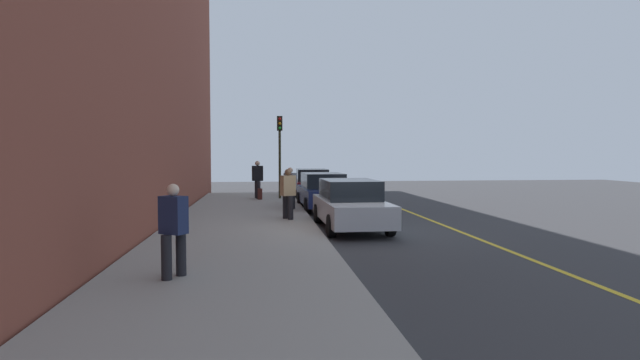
{
  "coord_description": "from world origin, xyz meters",
  "views": [
    {
      "loc": [
        15.16,
        -2.67,
        2.32
      ],
      "look_at": [
        -2.45,
        -0.66,
        1.42
      ],
      "focal_mm": 28.93,
      "sensor_mm": 36.0,
      "label": 1
    }
  ],
  "objects_px": {
    "parked_car_silver": "(351,204)",
    "pedestrian_black_coat": "(258,178)",
    "pedestrian_tan_coat": "(288,192)",
    "traffic_light_pole": "(280,142)",
    "pedestrian_grey_coat": "(290,187)",
    "parked_car_maroon": "(312,183)",
    "parked_car_navy": "(323,191)",
    "rolling_suitcase": "(260,194)",
    "pedestrian_navy_coat": "(174,228)"
  },
  "relations": [
    {
      "from": "pedestrian_grey_coat",
      "to": "rolling_suitcase",
      "type": "distance_m",
      "value": 4.78
    },
    {
      "from": "parked_car_maroon",
      "to": "pedestrian_tan_coat",
      "type": "height_order",
      "value": "pedestrian_tan_coat"
    },
    {
      "from": "pedestrian_navy_coat",
      "to": "rolling_suitcase",
      "type": "distance_m",
      "value": 15.63
    },
    {
      "from": "pedestrian_tan_coat",
      "to": "rolling_suitcase",
      "type": "relative_size",
      "value": 1.91
    },
    {
      "from": "parked_car_navy",
      "to": "traffic_light_pole",
      "type": "xyz_separation_m",
      "value": [
        -3.89,
        -1.67,
        2.12
      ]
    },
    {
      "from": "pedestrian_tan_coat",
      "to": "rolling_suitcase",
      "type": "distance_m",
      "value": 7.73
    },
    {
      "from": "pedestrian_grey_coat",
      "to": "pedestrian_tan_coat",
      "type": "bearing_deg",
      "value": -4.62
    },
    {
      "from": "parked_car_silver",
      "to": "pedestrian_navy_coat",
      "type": "bearing_deg",
      "value": -33.27
    },
    {
      "from": "parked_car_navy",
      "to": "pedestrian_black_coat",
      "type": "relative_size",
      "value": 2.57
    },
    {
      "from": "pedestrian_navy_coat",
      "to": "pedestrian_grey_coat",
      "type": "relative_size",
      "value": 1.01
    },
    {
      "from": "parked_car_silver",
      "to": "pedestrian_black_coat",
      "type": "bearing_deg",
      "value": -162.99
    },
    {
      "from": "parked_car_navy",
      "to": "pedestrian_tan_coat",
      "type": "relative_size",
      "value": 2.81
    },
    {
      "from": "pedestrian_black_coat",
      "to": "pedestrian_grey_coat",
      "type": "relative_size",
      "value": 1.12
    },
    {
      "from": "parked_car_maroon",
      "to": "rolling_suitcase",
      "type": "xyz_separation_m",
      "value": [
        2.46,
        -2.75,
        -0.35
      ]
    },
    {
      "from": "pedestrian_tan_coat",
      "to": "rolling_suitcase",
      "type": "bearing_deg",
      "value": -172.95
    },
    {
      "from": "parked_car_maroon",
      "to": "traffic_light_pole",
      "type": "bearing_deg",
      "value": -41.58
    },
    {
      "from": "parked_car_maroon",
      "to": "pedestrian_black_coat",
      "type": "height_order",
      "value": "pedestrian_black_coat"
    },
    {
      "from": "pedestrian_grey_coat",
      "to": "parked_car_maroon",
      "type": "bearing_deg",
      "value": 167.56
    },
    {
      "from": "traffic_light_pole",
      "to": "pedestrian_navy_coat",
      "type": "bearing_deg",
      "value": -8.61
    },
    {
      "from": "rolling_suitcase",
      "to": "pedestrian_navy_coat",
      "type": "bearing_deg",
      "value": -5.35
    },
    {
      "from": "pedestrian_black_coat",
      "to": "pedestrian_grey_coat",
      "type": "height_order",
      "value": "pedestrian_black_coat"
    },
    {
      "from": "parked_car_maroon",
      "to": "rolling_suitcase",
      "type": "bearing_deg",
      "value": -48.14
    },
    {
      "from": "parked_car_maroon",
      "to": "parked_car_silver",
      "type": "xyz_separation_m",
      "value": [
        11.51,
        0.06,
        0.0
      ]
    },
    {
      "from": "pedestrian_navy_coat",
      "to": "traffic_light_pole",
      "type": "relative_size",
      "value": 0.41
    },
    {
      "from": "parked_car_maroon",
      "to": "pedestrian_black_coat",
      "type": "distance_m",
      "value": 3.48
    },
    {
      "from": "parked_car_navy",
      "to": "pedestrian_black_coat",
      "type": "distance_m",
      "value": 4.83
    },
    {
      "from": "pedestrian_black_coat",
      "to": "traffic_light_pole",
      "type": "distance_m",
      "value": 2.06
    },
    {
      "from": "pedestrian_tan_coat",
      "to": "traffic_light_pole",
      "type": "height_order",
      "value": "traffic_light_pole"
    },
    {
      "from": "parked_car_maroon",
      "to": "pedestrian_black_coat",
      "type": "xyz_separation_m",
      "value": [
        1.94,
        -2.86,
        0.37
      ]
    },
    {
      "from": "pedestrian_black_coat",
      "to": "parked_car_silver",
      "type": "bearing_deg",
      "value": 17.01
    },
    {
      "from": "parked_car_maroon",
      "to": "traffic_light_pole",
      "type": "height_order",
      "value": "traffic_light_pole"
    },
    {
      "from": "pedestrian_tan_coat",
      "to": "rolling_suitcase",
      "type": "xyz_separation_m",
      "value": [
        -7.65,
        -0.95,
        -0.63
      ]
    },
    {
      "from": "parked_car_silver",
      "to": "pedestrian_navy_coat",
      "type": "distance_m",
      "value": 7.78
    },
    {
      "from": "pedestrian_grey_coat",
      "to": "parked_car_navy",
      "type": "bearing_deg",
      "value": 128.6
    },
    {
      "from": "pedestrian_tan_coat",
      "to": "traffic_light_pole",
      "type": "bearing_deg",
      "value": 179.83
    },
    {
      "from": "pedestrian_black_coat",
      "to": "pedestrian_navy_coat",
      "type": "height_order",
      "value": "pedestrian_black_coat"
    },
    {
      "from": "traffic_light_pole",
      "to": "rolling_suitcase",
      "type": "bearing_deg",
      "value": -64.73
    },
    {
      "from": "parked_car_navy",
      "to": "pedestrian_grey_coat",
      "type": "xyz_separation_m",
      "value": [
        1.15,
        -1.44,
        0.27
      ]
    },
    {
      "from": "parked_car_maroon",
      "to": "parked_car_silver",
      "type": "height_order",
      "value": "same"
    },
    {
      "from": "parked_car_silver",
      "to": "pedestrian_navy_coat",
      "type": "relative_size",
      "value": 2.89
    },
    {
      "from": "pedestrian_grey_coat",
      "to": "traffic_light_pole",
      "type": "bearing_deg",
      "value": -177.46
    },
    {
      "from": "parked_car_maroon",
      "to": "pedestrian_tan_coat",
      "type": "relative_size",
      "value": 2.8
    },
    {
      "from": "rolling_suitcase",
      "to": "traffic_light_pole",
      "type": "bearing_deg",
      "value": 115.27
    },
    {
      "from": "parked_car_silver",
      "to": "pedestrian_black_coat",
      "type": "distance_m",
      "value": 10.01
    },
    {
      "from": "parked_car_silver",
      "to": "pedestrian_tan_coat",
      "type": "height_order",
      "value": "pedestrian_tan_coat"
    },
    {
      "from": "pedestrian_tan_coat",
      "to": "traffic_light_pole",
      "type": "xyz_separation_m",
      "value": [
        -8.1,
        0.02,
        1.84
      ]
    },
    {
      "from": "traffic_light_pole",
      "to": "parked_car_maroon",
      "type": "bearing_deg",
      "value": 138.42
    },
    {
      "from": "parked_car_silver",
      "to": "pedestrian_tan_coat",
      "type": "distance_m",
      "value": 2.35
    },
    {
      "from": "pedestrian_navy_coat",
      "to": "pedestrian_tan_coat",
      "type": "xyz_separation_m",
      "value": [
        -7.91,
        2.4,
        0.01
      ]
    },
    {
      "from": "parked_car_silver",
      "to": "pedestrian_black_coat",
      "type": "height_order",
      "value": "pedestrian_black_coat"
    }
  ]
}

